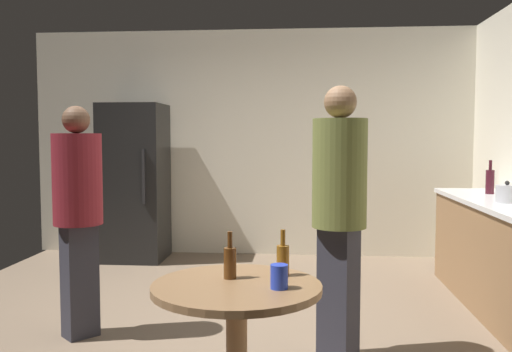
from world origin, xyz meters
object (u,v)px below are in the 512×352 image
Objects in this scene: foreground_table at (237,306)px; plastic_cup_blue at (279,277)px; person_in_maroon_shirt at (78,203)px; refrigerator at (135,182)px; kettle at (507,194)px; person_in_olive_shirt at (339,201)px; beer_bottle_brown at (230,261)px; wine_bottle_on_counter at (490,181)px; beer_bottle_amber at (283,259)px.

plastic_cup_blue is (0.20, -0.06, 0.16)m from foreground_table.
person_in_maroon_shirt reaches higher than plastic_cup_blue.
refrigerator is 3.94m from kettle.
refrigerator is 3.48m from person_in_olive_shirt.
foreground_table is (1.63, -3.66, -0.27)m from refrigerator.
person_in_maroon_shirt is at bearing 137.89° from beer_bottle_brown.
person_in_maroon_shirt reaches higher than kettle.
wine_bottle_on_counter is 1.35× the size of beer_bottle_brown.
wine_bottle_on_counter is 0.19× the size of person_in_maroon_shirt.
plastic_cup_blue is at bearing -91.98° from beer_bottle_amber.
wine_bottle_on_counter is at bearing 53.87° from beer_bottle_amber.
wine_bottle_on_counter is 3.08m from beer_bottle_amber.
wine_bottle_on_counter is at bearing 82.20° from kettle.
refrigerator is 2.25× the size of foreground_table.
plastic_cup_blue is (-0.01, -0.23, -0.03)m from beer_bottle_amber.
plastic_cup_blue is 1.95m from person_in_maroon_shirt.
kettle is 0.79× the size of wine_bottle_on_counter.
kettle is at bearing 46.27° from beer_bottle_amber.
person_in_olive_shirt reaches higher than plastic_cup_blue.
person_in_maroon_shirt is (-1.22, 1.11, 0.14)m from beer_bottle_brown.
beer_bottle_amber is (-1.72, -1.80, -0.15)m from kettle.
refrigerator is at bearing 114.02° from foreground_table.
beer_bottle_brown is (-0.04, 0.09, 0.19)m from foreground_table.
wine_bottle_on_counter is 1.35× the size of beer_bottle_amber.
beer_bottle_brown is 0.29m from plastic_cup_blue.
foreground_table is at bearing -140.84° from beer_bottle_amber.
refrigerator reaches higher than kettle.
beer_bottle_brown is at bearing -136.47° from kettle.
person_in_olive_shirt is (0.33, 0.99, 0.23)m from plastic_cup_blue.
beer_bottle_amber is at bearing 16.85° from beer_bottle_brown.
wine_bottle_on_counter reaches higher than beer_bottle_amber.
beer_bottle_brown is (-1.97, -1.87, -0.15)m from kettle.
plastic_cup_blue is 0.07× the size of person_in_maroon_shirt.
foreground_table is 0.49× the size of person_in_maroon_shirt.
beer_bottle_amber is 0.13× the size of person_in_olive_shirt.
kettle reaches higher than foreground_table.
beer_bottle_amber reaches higher than plastic_cup_blue.
kettle is 0.30× the size of foreground_table.
refrigerator reaches higher than person_in_maroon_shirt.
person_in_maroon_shirt reaches higher than beer_bottle_brown.
wine_bottle_on_counter is (0.09, 0.69, 0.05)m from kettle.
foreground_table is at bearing 162.54° from plastic_cup_blue.
refrigerator is 4.15m from plastic_cup_blue.
person_in_olive_shirt is (1.80, -0.27, 0.06)m from person_in_maroon_shirt.
person_in_maroon_shirt is (-1.48, 1.03, 0.14)m from beer_bottle_amber.
person_in_olive_shirt reaches higher than beer_bottle_amber.
beer_bottle_brown is at bearing -163.15° from beer_bottle_amber.
plastic_cup_blue reaches higher than foreground_table.
plastic_cup_blue is 0.06× the size of person_in_olive_shirt.
kettle is 2.49m from beer_bottle_amber.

